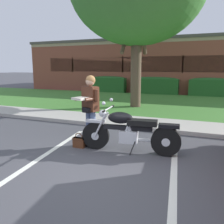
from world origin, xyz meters
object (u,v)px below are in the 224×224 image
object	(u,v)px
hedge_center_right	(209,87)
hedge_center_left	(155,85)
brick_building	(190,66)
handbag	(79,142)
rider_person	(90,105)
motorcycle	(134,132)
hedge_left	(109,84)

from	to	relation	value
hedge_center_right	hedge_center_left	bearing A→B (deg)	-180.00
hedge_center_left	brick_building	distance (m)	6.39
handbag	rider_person	bearing A→B (deg)	49.57
motorcycle	rider_person	bearing A→B (deg)	177.45
handbag	brick_building	xyz separation A→B (m)	(1.01, 18.07, 1.88)
handbag	brick_building	distance (m)	18.20
rider_person	handbag	bearing A→B (deg)	-130.43
motorcycle	hedge_center_right	size ratio (longest dim) A/B	0.87
hedge_center_right	brick_building	xyz separation A→B (m)	(-1.78, 5.97, 1.37)
hedge_center_left	brick_building	bearing A→B (deg)	73.20
hedge_left	hedge_center_left	distance (m)	3.59
motorcycle	hedge_center_left	world-z (taller)	hedge_center_left
motorcycle	handbag	size ratio (longest dim) A/B	6.22
hedge_left	hedge_center_left	bearing A→B (deg)	-0.00
hedge_center_left	hedge_center_right	size ratio (longest dim) A/B	1.28
hedge_left	brick_building	xyz separation A→B (m)	(5.39, 5.97, 1.37)
handbag	brick_building	world-z (taller)	brick_building
rider_person	hedge_center_right	size ratio (longest dim) A/B	0.67
handbag	hedge_center_left	bearing A→B (deg)	93.76
hedge_center_left	hedge_center_right	xyz separation A→B (m)	(3.59, 0.00, 0.00)
handbag	hedge_left	world-z (taller)	hedge_left
handbag	hedge_left	distance (m)	12.88
hedge_center_right	brick_building	size ratio (longest dim) A/B	0.10
hedge_center_left	hedge_left	bearing A→B (deg)	180.00
rider_person	hedge_left	xyz separation A→B (m)	(-4.58, 11.87, -0.36)
hedge_left	hedge_center_left	size ratio (longest dim) A/B	0.85
handbag	hedge_center_right	size ratio (longest dim) A/B	0.14
hedge_left	brick_building	bearing A→B (deg)	47.93
motorcycle	hedge_left	bearing A→B (deg)	115.49
brick_building	handbag	bearing A→B (deg)	-93.20
motorcycle	brick_building	distance (m)	17.96
hedge_left	motorcycle	bearing A→B (deg)	-64.51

